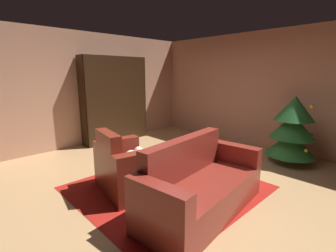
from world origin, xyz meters
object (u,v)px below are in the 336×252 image
(armchair_red, at_px, (126,169))
(couch_red, at_px, (200,187))
(book_stack_on_table, at_px, (165,157))
(coffee_table, at_px, (165,162))
(bookshelf_unit, at_px, (119,100))
(decorated_tree, at_px, (292,129))
(bottle_on_table, at_px, (178,152))

(armchair_red, distance_m, couch_red, 1.15)
(armchair_red, xyz_separation_m, book_stack_on_table, (0.40, 0.42, 0.19))
(couch_red, xyz_separation_m, book_stack_on_table, (-0.70, 0.04, 0.21))
(couch_red, distance_m, coffee_table, 0.74)
(bookshelf_unit, bearing_deg, couch_red, -17.40)
(bookshelf_unit, bearing_deg, armchair_red, -31.09)
(couch_red, height_order, book_stack_on_table, couch_red)
(coffee_table, relative_size, decorated_tree, 0.54)
(bookshelf_unit, xyz_separation_m, couch_red, (3.57, -1.12, -0.72))
(couch_red, relative_size, decorated_tree, 1.50)
(armchair_red, distance_m, decorated_tree, 3.23)
(book_stack_on_table, bearing_deg, coffee_table, 139.57)
(bookshelf_unit, relative_size, decorated_tree, 1.62)
(decorated_tree, bearing_deg, couch_red, -93.29)
(bookshelf_unit, height_order, armchair_red, bookshelf_unit)
(book_stack_on_table, height_order, bottle_on_table, bottle_on_table)
(armchair_red, bearing_deg, bottle_on_table, 47.23)
(armchair_red, height_order, book_stack_on_table, armchair_red)
(bottle_on_table, bearing_deg, book_stack_on_table, -130.86)
(couch_red, bearing_deg, coffee_table, 174.43)
(coffee_table, bearing_deg, bookshelf_unit, 159.76)
(book_stack_on_table, relative_size, decorated_tree, 0.17)
(armchair_red, bearing_deg, couch_red, 19.02)
(bookshelf_unit, bearing_deg, decorated_tree, 21.57)
(bookshelf_unit, distance_m, decorated_tree, 4.01)
(couch_red, distance_m, bottle_on_table, 0.67)
(bookshelf_unit, relative_size, couch_red, 1.08)
(coffee_table, xyz_separation_m, book_stack_on_table, (0.03, -0.03, 0.09))
(book_stack_on_table, bearing_deg, bookshelf_unit, 159.48)
(book_stack_on_table, distance_m, bottle_on_table, 0.20)
(couch_red, height_order, decorated_tree, decorated_tree)
(bookshelf_unit, xyz_separation_m, book_stack_on_table, (2.87, -1.08, -0.51))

